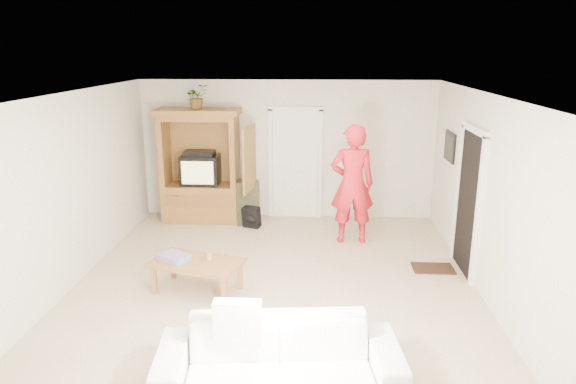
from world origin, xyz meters
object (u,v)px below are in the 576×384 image
object	(u,v)px
armoire	(202,173)
coffee_table	(197,265)
man	(352,184)
sofa	(279,361)

from	to	relation	value
armoire	coffee_table	bearing A→B (deg)	-79.32
man	sofa	world-z (taller)	man
coffee_table	armoire	bearing A→B (deg)	116.23
man	sofa	xyz separation A→B (m)	(-0.91, -4.01, -0.67)
coffee_table	sofa	bearing A→B (deg)	-42.91
armoire	sofa	distance (m)	5.35
armoire	man	distance (m)	2.89
armoire	coffee_table	world-z (taller)	armoire
armoire	man	size ratio (longest dim) A/B	1.05
man	coffee_table	world-z (taller)	man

